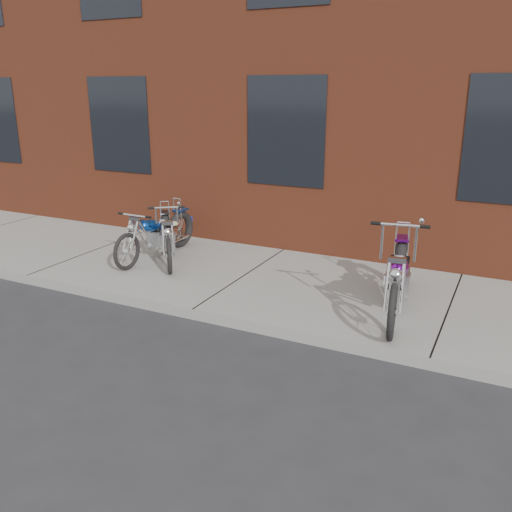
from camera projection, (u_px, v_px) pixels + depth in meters
The scene contains 6 objects.
ground at pixel (193, 320), 7.09m from camera, with size 120.00×120.00×0.00m, color #27272B.
sidewalk at pixel (245, 279), 8.36m from camera, with size 22.00×3.00×0.15m, color gray.
building_brick at pixel (370, 38), 12.74m from camera, with size 22.00×10.00×8.00m, color brown.
chopper_purple at pixel (397, 280), 6.89m from camera, with size 0.62×2.32×1.31m.
chopper_blue at pixel (158, 235), 9.11m from camera, with size 0.51×2.07×0.90m.
chopper_third at pixel (167, 238), 8.98m from camera, with size 1.29×1.65×1.02m.
Camera 1 is at (3.62, -5.48, 2.93)m, focal length 38.00 mm.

